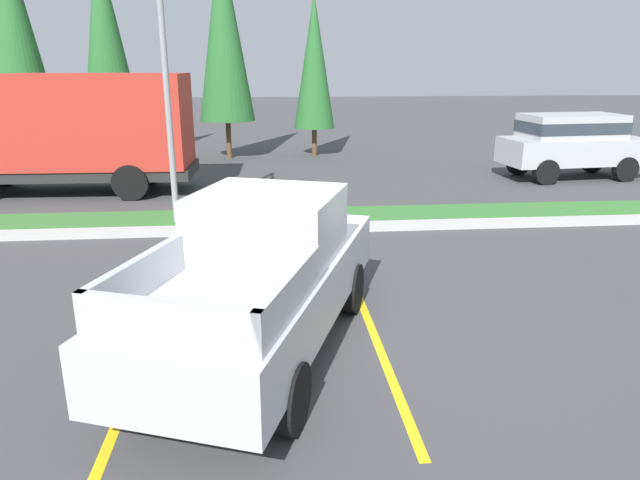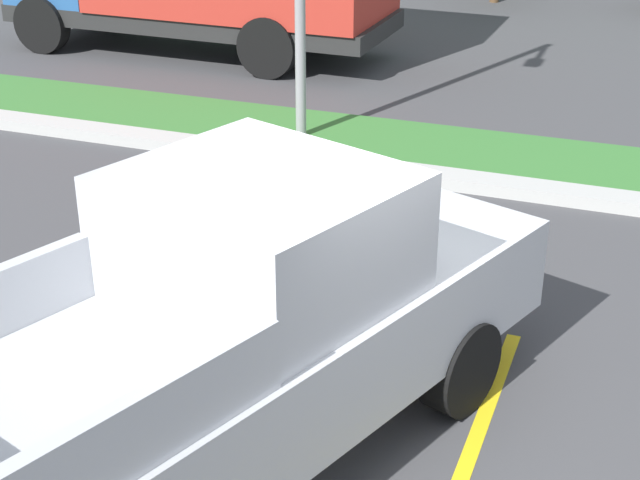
{
  "view_description": "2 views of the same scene",
  "coord_description": "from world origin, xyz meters",
  "px_view_note": "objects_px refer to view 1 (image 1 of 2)",
  "views": [
    {
      "loc": [
        -0.58,
        -7.52,
        3.66
      ],
      "look_at": [
        0.13,
        0.3,
        1.23
      ],
      "focal_mm": 32.11,
      "sensor_mm": 36.0,
      "label": 1
    },
    {
      "loc": [
        1.81,
        -5.69,
        4.4
      ],
      "look_at": [
        -0.85,
        1.42,
        0.8
      ],
      "focal_mm": 54.41,
      "sensor_mm": 36.0,
      "label": 2
    }
  ],
  "objects_px": {
    "suv_distant": "(572,141)",
    "cypress_tree_leftmost": "(14,23)",
    "cypress_tree_center": "(224,29)",
    "cypress_tree_left_inner": "(105,32)",
    "pickup_truck_main": "(263,276)",
    "street_light": "(164,69)",
    "cargo_truck_distant": "(77,130)",
    "cypress_tree_right_inner": "(314,62)"
  },
  "relations": [
    {
      "from": "suv_distant",
      "to": "cypress_tree_leftmost",
      "type": "xyz_separation_m",
      "value": [
        -19.29,
        5.73,
        3.88
      ]
    },
    {
      "from": "cypress_tree_center",
      "to": "cypress_tree_left_inner",
      "type": "bearing_deg",
      "value": 177.5
    },
    {
      "from": "pickup_truck_main",
      "to": "suv_distant",
      "type": "xyz_separation_m",
      "value": [
        10.07,
        11.11,
        0.2
      ]
    },
    {
      "from": "pickup_truck_main",
      "to": "suv_distant",
      "type": "bearing_deg",
      "value": 47.82
    },
    {
      "from": "suv_distant",
      "to": "cypress_tree_left_inner",
      "type": "bearing_deg",
      "value": 161.03
    },
    {
      "from": "pickup_truck_main",
      "to": "cypress_tree_center",
      "type": "bearing_deg",
      "value": 95.0
    },
    {
      "from": "cypress_tree_center",
      "to": "cypress_tree_leftmost",
      "type": "bearing_deg",
      "value": 176.83
    },
    {
      "from": "pickup_truck_main",
      "to": "cypress_tree_leftmost",
      "type": "relative_size",
      "value": 0.64
    },
    {
      "from": "street_light",
      "to": "cypress_tree_leftmost",
      "type": "bearing_deg",
      "value": 124.12
    },
    {
      "from": "cargo_truck_distant",
      "to": "suv_distant",
      "type": "height_order",
      "value": "cargo_truck_distant"
    },
    {
      "from": "suv_distant",
      "to": "street_light",
      "type": "height_order",
      "value": "street_light"
    },
    {
      "from": "cargo_truck_distant",
      "to": "cypress_tree_center",
      "type": "distance_m",
      "value": 7.88
    },
    {
      "from": "suv_distant",
      "to": "cypress_tree_left_inner",
      "type": "height_order",
      "value": "cypress_tree_left_inner"
    },
    {
      "from": "pickup_truck_main",
      "to": "cargo_truck_distant",
      "type": "bearing_deg",
      "value": 117.51
    },
    {
      "from": "suv_distant",
      "to": "cypress_tree_right_inner",
      "type": "xyz_separation_m",
      "value": [
        -8.02,
        5.69,
        2.49
      ]
    },
    {
      "from": "cargo_truck_distant",
      "to": "cypress_tree_left_inner",
      "type": "distance_m",
      "value": 6.99
    },
    {
      "from": "suv_distant",
      "to": "cypress_tree_left_inner",
      "type": "relative_size",
      "value": 0.58
    },
    {
      "from": "cypress_tree_right_inner",
      "to": "cypress_tree_leftmost",
      "type": "bearing_deg",
      "value": 179.81
    },
    {
      "from": "cargo_truck_distant",
      "to": "cypress_tree_right_inner",
      "type": "relative_size",
      "value": 1.08
    },
    {
      "from": "pickup_truck_main",
      "to": "cypress_tree_center",
      "type": "height_order",
      "value": "cypress_tree_center"
    },
    {
      "from": "street_light",
      "to": "cypress_tree_center",
      "type": "height_order",
      "value": "cypress_tree_center"
    },
    {
      "from": "pickup_truck_main",
      "to": "cypress_tree_right_inner",
      "type": "distance_m",
      "value": 17.13
    },
    {
      "from": "cargo_truck_distant",
      "to": "cypress_tree_leftmost",
      "type": "relative_size",
      "value": 0.79
    },
    {
      "from": "cypress_tree_leftmost",
      "to": "cypress_tree_left_inner",
      "type": "xyz_separation_m",
      "value": [
        3.33,
        -0.24,
        -0.31
      ]
    },
    {
      "from": "cypress_tree_center",
      "to": "cypress_tree_right_inner",
      "type": "distance_m",
      "value": 3.69
    },
    {
      "from": "street_light",
      "to": "cypress_tree_leftmost",
      "type": "xyz_separation_m",
      "value": [
        -7.12,
        10.51,
        1.57
      ]
    },
    {
      "from": "cargo_truck_distant",
      "to": "cypress_tree_leftmost",
      "type": "distance_m",
      "value": 8.28
    },
    {
      "from": "pickup_truck_main",
      "to": "street_light",
      "type": "height_order",
      "value": "street_light"
    },
    {
      "from": "cargo_truck_distant",
      "to": "suv_distant",
      "type": "bearing_deg",
      "value": 3.07
    },
    {
      "from": "cypress_tree_leftmost",
      "to": "cypress_tree_center",
      "type": "height_order",
      "value": "cypress_tree_leftmost"
    },
    {
      "from": "cypress_tree_left_inner",
      "to": "pickup_truck_main",
      "type": "bearing_deg",
      "value": -70.43
    },
    {
      "from": "suv_distant",
      "to": "street_light",
      "type": "xyz_separation_m",
      "value": [
        -12.17,
        -4.79,
        2.31
      ]
    },
    {
      "from": "cargo_truck_distant",
      "to": "street_light",
      "type": "distance_m",
      "value": 5.4
    },
    {
      "from": "cypress_tree_leftmost",
      "to": "cypress_tree_right_inner",
      "type": "distance_m",
      "value": 11.36
    },
    {
      "from": "suv_distant",
      "to": "cypress_tree_right_inner",
      "type": "bearing_deg",
      "value": 144.66
    },
    {
      "from": "cargo_truck_distant",
      "to": "cypress_tree_left_inner",
      "type": "bearing_deg",
      "value": 94.92
    },
    {
      "from": "cargo_truck_distant",
      "to": "cypress_tree_center",
      "type": "relative_size",
      "value": 0.82
    },
    {
      "from": "cypress_tree_left_inner",
      "to": "suv_distant",
      "type": "bearing_deg",
      "value": -18.97
    },
    {
      "from": "pickup_truck_main",
      "to": "cargo_truck_distant",
      "type": "distance_m",
      "value": 11.62
    },
    {
      "from": "pickup_truck_main",
      "to": "cypress_tree_right_inner",
      "type": "bearing_deg",
      "value": 83.06
    },
    {
      "from": "cargo_truck_distant",
      "to": "cypress_tree_center",
      "type": "height_order",
      "value": "cypress_tree_center"
    },
    {
      "from": "cargo_truck_distant",
      "to": "cypress_tree_right_inner",
      "type": "bearing_deg",
      "value": 41.36
    }
  ]
}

